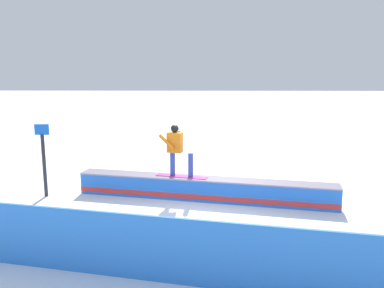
% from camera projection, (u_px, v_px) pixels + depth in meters
% --- Properties ---
extents(ground_plane, '(120.00, 120.00, 0.00)m').
position_uv_depth(ground_plane, '(204.00, 200.00, 10.94)').
color(ground_plane, white).
extents(grind_box, '(7.19, 2.06, 0.63)m').
position_uv_depth(grind_box, '(204.00, 190.00, 10.89)').
color(grind_box, blue).
rests_on(grind_box, ground_plane).
extents(snowboarder, '(1.48, 0.67, 1.46)m').
position_uv_depth(snowboarder, '(177.00, 148.00, 10.85)').
color(snowboarder, '#BC288A').
rests_on(snowboarder, grind_box).
extents(safety_fence, '(11.76, 2.53, 1.18)m').
position_uv_depth(safety_fence, '(207.00, 254.00, 6.40)').
color(safety_fence, blue).
rests_on(safety_fence, ground_plane).
extents(trail_marker, '(0.40, 0.10, 2.09)m').
position_uv_depth(trail_marker, '(44.00, 158.00, 11.03)').
color(trail_marker, '#262628').
rests_on(trail_marker, ground_plane).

